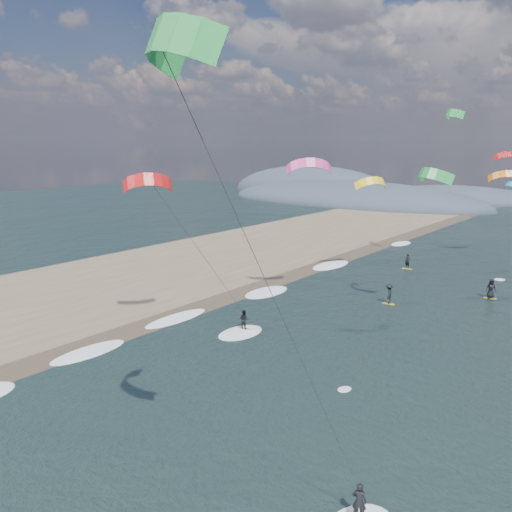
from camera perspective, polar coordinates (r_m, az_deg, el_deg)
The scene contains 9 objects.
ground at distance 30.11m, azimuth -12.89°, elevation -17.23°, with size 260.00×260.00×0.00m, color black.
sand_strip at distance 53.86m, azimuth -21.39°, elevation -4.66°, with size 26.00×240.00×0.00m, color brown.
wet_sand_strip at distance 44.46m, azimuth -13.10°, elevation -7.54°, with size 3.00×240.00×0.00m, color #382D23.
coastal_hills at distance 141.36m, azimuth 9.25°, elevation 5.69°, with size 80.00×41.00×15.00m.
kitesurfer_near_a at distance 17.48m, azimuth -4.64°, elevation 8.74°, with size 7.65×8.98×18.14m.
kitesurfer_near_b at distance 40.72m, azimuth -7.42°, elevation 2.32°, with size 6.72×9.06×12.80m.
far_kitesurfers at distance 55.52m, azimuth 16.69°, elevation -2.90°, with size 11.97×15.13×1.83m.
bg_kite_field at distance 72.12m, azimuth 20.12°, elevation 8.76°, with size 12.61×65.27×11.33m.
shoreline_surf at distance 46.64m, azimuth -7.66°, elevation -6.42°, with size 2.40×79.40×0.11m.
Camera 1 is at (20.54, -16.64, 14.41)m, focal length 40.00 mm.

